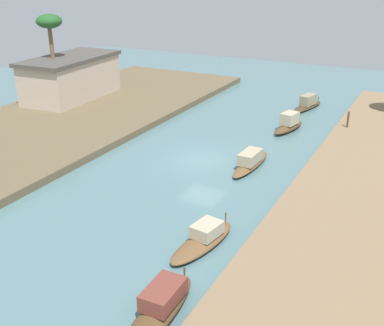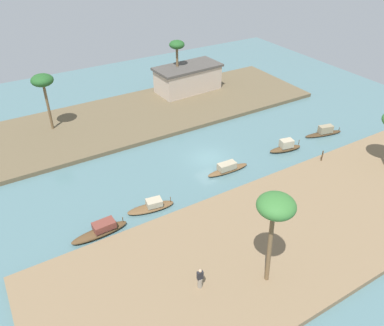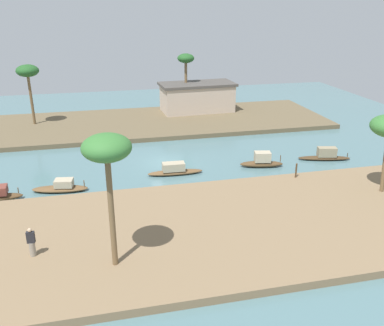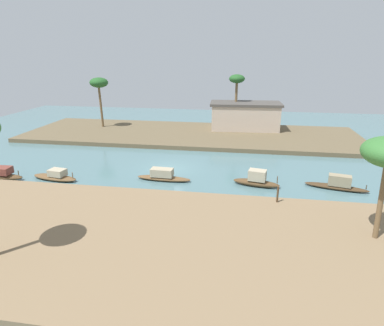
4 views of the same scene
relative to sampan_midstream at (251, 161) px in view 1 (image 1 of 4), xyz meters
name	(u,v)px [view 1 (image 1 of 4)]	position (x,y,z in m)	size (l,w,h in m)	color
river_water	(203,160)	(-0.27, 3.09, -0.41)	(69.69, 69.69, 0.00)	slate
riverbank_right	(47,127)	(-0.27, 16.21, -0.16)	(43.45, 13.71, 0.49)	brown
sampan_midstream	(251,161)	(0.00, 0.00, 0.00)	(4.79, 1.17, 1.07)	brown
sampan_with_tall_canopy	(307,104)	(14.44, 0.34, 0.03)	(4.98, 2.02, 1.22)	#47331E
sampan_upstream_small	(204,239)	(-9.30, -1.36, -0.07)	(4.44, 1.88, 0.99)	brown
sampan_with_red_awning	(159,309)	(-14.30, -2.08, 0.03)	(4.84, 1.27, 1.15)	brown
sampan_downstream_large	(289,124)	(7.97, 0.01, 0.11)	(3.96, 1.73, 1.40)	brown
mooring_post	(348,119)	(9.29, -3.99, 0.68)	(0.14, 0.14, 1.20)	#4C3823
palm_tree_right_tall	(50,27)	(5.43, 20.24, 6.37)	(2.14, 2.14, 7.31)	brown
riverside_building	(71,77)	(6.78, 19.62, 1.93)	(9.77, 5.17, 3.66)	#C6B29E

